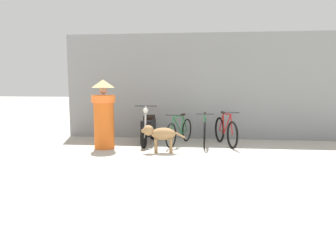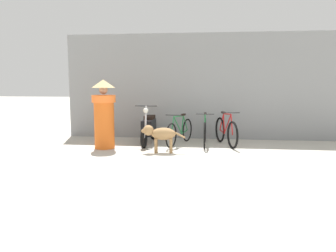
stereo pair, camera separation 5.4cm
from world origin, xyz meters
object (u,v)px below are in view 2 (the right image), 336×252
bicycle_1 (205,131)px  person_in_robes (104,113)px  bicycle_2 (226,131)px  motorcycle (149,128)px  stray_dog (160,134)px  bicycle_0 (180,132)px

bicycle_1 → person_in_robes: size_ratio=0.98×
bicycle_2 → person_in_robes: (-3.08, -0.75, 0.53)m
motorcycle → stray_dog: motorcycle is taller
bicycle_0 → stray_dog: 1.13m
bicycle_1 → bicycle_2: bicycle_2 is taller
bicycle_2 → bicycle_1: bearing=-104.4°
bicycle_2 → motorcycle: bearing=-106.8°
bicycle_0 → person_in_robes: bearing=-50.7°
bicycle_0 → bicycle_1: (0.67, 0.03, 0.01)m
stray_dog → bicycle_2: bearing=-149.0°
motorcycle → stray_dog: bearing=23.6°
bicycle_2 → stray_dog: bicycle_2 is taller
bicycle_1 → stray_dog: bicycle_1 is taller
bicycle_0 → person_in_robes: person_in_robes is taller
bicycle_2 → motorcycle: 2.08m
stray_dog → bicycle_1: bearing=-137.7°
bicycle_1 → stray_dog: bearing=-43.4°
bicycle_0 → motorcycle: bearing=-75.0°
person_in_robes → bicycle_1: bearing=155.3°
bicycle_0 → person_in_robes: (-1.85, -0.70, 0.54)m
stray_dog → person_in_robes: size_ratio=0.61×
motorcycle → bicycle_2: bearing=90.7°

